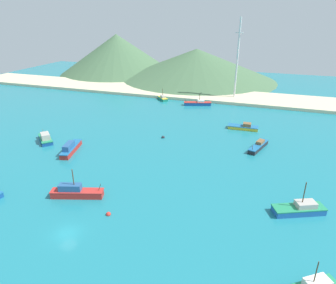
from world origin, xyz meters
name	(u,v)px	position (x,y,z in m)	size (l,w,h in m)	color
ground	(139,160)	(0.00, 30.00, -0.25)	(260.00, 280.00, 0.50)	teal
fishing_boat_0	(76,192)	(-5.13, 10.16, 1.09)	(10.82, 5.42, 6.27)	red
fishing_boat_3	(198,103)	(2.42, 83.44, 0.82)	(11.20, 5.53, 4.58)	#14478C
fishing_boat_5	(244,127)	(23.08, 61.30, 0.73)	(9.67, 3.29, 2.17)	gold
fishing_boat_6	(45,138)	(-30.56, 31.86, 1.04)	(8.26, 7.89, 2.81)	#14478C
fishing_boat_7	(71,148)	(-19.23, 28.13, 1.11)	(4.97, 11.05, 2.94)	red
fishing_boat_8	(258,146)	(28.61, 47.02, 0.77)	(5.05, 10.12, 2.55)	#232328
fishing_boat_9	(300,209)	(37.80, 19.20, 0.90)	(10.05, 6.74, 6.55)	#1E5BA8
fishing_boat_10	(162,98)	(-14.15, 86.71, 0.78)	(6.67, 7.15, 5.01)	#198466
buoy_0	(108,214)	(4.16, 6.89, 0.16)	(0.90, 0.90, 0.90)	red
buoy_1	(163,137)	(0.92, 45.77, 0.17)	(0.97, 0.97, 0.97)	#232328
beach_strip	(201,94)	(0.00, 99.28, 0.60)	(247.00, 22.08, 1.20)	beige
hill_west	(117,54)	(-62.05, 137.30, 11.68)	(70.25, 70.25, 23.36)	#476B47
hill_central	(196,64)	(-11.06, 133.63, 8.47)	(88.47, 88.47, 16.94)	#476B47
radio_tower	(237,59)	(15.14, 97.68, 17.10)	(3.35, 2.68, 33.54)	silver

